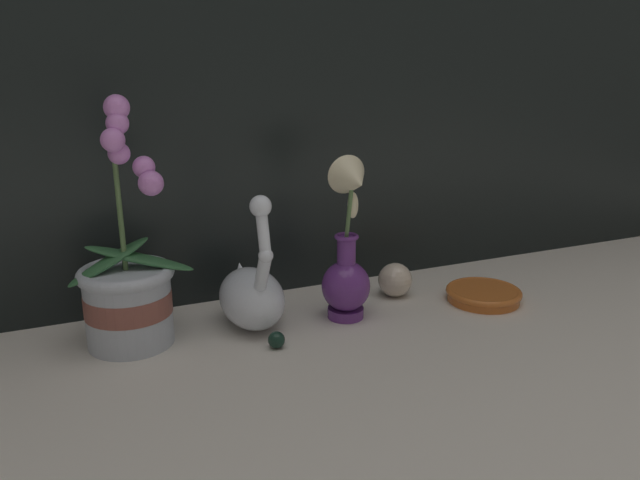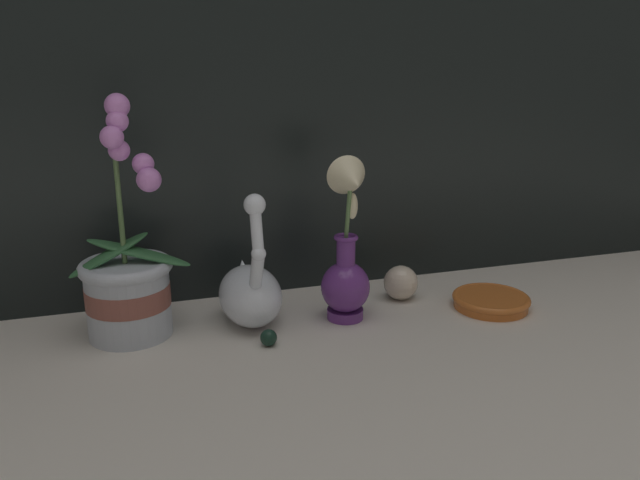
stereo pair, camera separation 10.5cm
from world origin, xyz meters
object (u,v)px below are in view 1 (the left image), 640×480
at_px(swan_figurine, 251,293).
at_px(blue_vase, 348,259).
at_px(glass_sphere, 395,280).
at_px(orchid_potted_plant, 128,289).
at_px(amber_dish, 484,294).

bearing_deg(swan_figurine, blue_vase, -13.32).
height_order(swan_figurine, glass_sphere, swan_figurine).
height_order(swan_figurine, blue_vase, blue_vase).
xyz_separation_m(orchid_potted_plant, swan_figurine, (0.19, -0.01, -0.03)).
bearing_deg(blue_vase, swan_figurine, 166.68).
distance_m(orchid_potted_plant, glass_sphere, 0.48).
height_order(orchid_potted_plant, glass_sphere, orchid_potted_plant).
relative_size(orchid_potted_plant, blue_vase, 1.36).
distance_m(glass_sphere, amber_dish, 0.16).
bearing_deg(swan_figurine, glass_sphere, 4.35).
relative_size(orchid_potted_plant, glass_sphere, 6.00).
bearing_deg(swan_figurine, amber_dish, -8.66).
xyz_separation_m(swan_figurine, amber_dish, (0.42, -0.06, -0.04)).
xyz_separation_m(blue_vase, amber_dish, (0.27, -0.03, -0.09)).
height_order(blue_vase, amber_dish, blue_vase).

